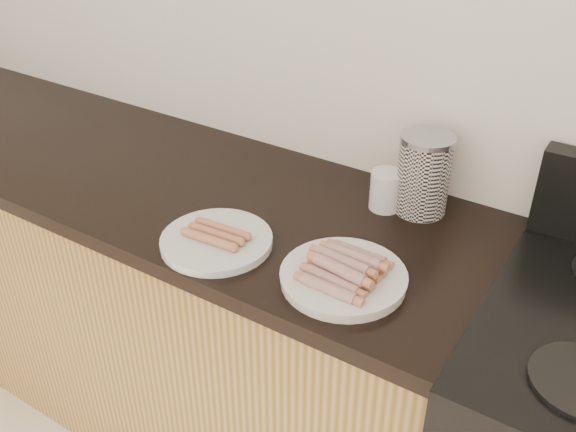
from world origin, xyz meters
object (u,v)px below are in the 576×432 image
Objects in this scene: main_plate at (343,279)px; side_plate at (217,241)px; mug at (386,190)px; canister at (424,174)px.

main_plate is 0.31m from side_plate.
mug reaches higher than main_plate.
canister is (0.02, 0.35, 0.09)m from main_plate.
canister reaches higher than main_plate.
side_plate is 0.51m from canister.
mug is (-0.08, -0.04, -0.05)m from canister.
main_plate is 2.67× the size of mug.
side_plate is 2.60× the size of mug.
mug is at bearing -155.36° from canister.
main_plate is 1.31× the size of canister.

